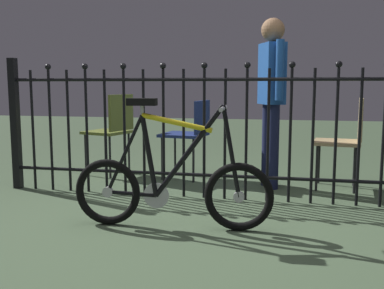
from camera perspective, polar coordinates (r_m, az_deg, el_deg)
The scene contains 7 objects.
ground_plane at distance 3.21m, azimuth 0.50°, elevation -10.39°, with size 20.00×20.00×0.00m, color #495E42.
iron_fence at distance 3.88m, azimuth 2.27°, elevation 2.17°, with size 3.92×0.07×1.24m.
bicycle at distance 3.11m, azimuth -2.64°, elevation -5.26°, with size 1.40×0.40×0.90m.
chair_navy at distance 4.71m, azimuth -0.16°, elevation 1.85°, with size 0.50×0.50×0.83m.
chair_tan at distance 4.48m, azimuth 19.16°, elevation 1.18°, with size 0.47×0.47×0.87m.
chair_olive at distance 4.97m, azimuth -10.05°, elevation 2.33°, with size 0.52×0.52×0.89m.
person_visitor at distance 4.35m, azimuth 10.12°, elevation 7.09°, with size 0.28×0.45×1.61m.
Camera 1 is at (0.61, -2.99, 0.99)m, focal length 41.80 mm.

